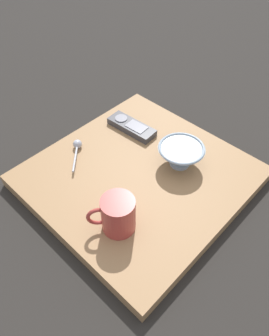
{
  "coord_description": "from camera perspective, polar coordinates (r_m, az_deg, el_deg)",
  "views": [
    {
      "loc": [
        0.41,
        -0.45,
        0.7
      ],
      "look_at": [
        -0.01,
        -0.01,
        0.06
      ],
      "focal_mm": 34.52,
      "sensor_mm": 36.0,
      "label": 1
    }
  ],
  "objects": [
    {
      "name": "tv_remote_near",
      "position": [
        1.02,
        -0.53,
        7.31
      ],
      "size": [
        0.16,
        0.07,
        0.02
      ],
      "color": "#38383D",
      "rests_on": "table"
    },
    {
      "name": "table",
      "position": [
        0.91,
        0.78,
        -1.6
      ],
      "size": [
        0.54,
        0.55,
        0.04
      ],
      "color": "#936D47",
      "rests_on": "ground"
    },
    {
      "name": "cereal_bowl",
      "position": [
        0.9,
        8.17,
        2.39
      ],
      "size": [
        0.13,
        0.13,
        0.06
      ],
      "color": "#8C9EAD",
      "rests_on": "table"
    },
    {
      "name": "teaspoon",
      "position": [
        0.97,
        -10.1,
        3.8
      ],
      "size": [
        0.09,
        0.1,
        0.03
      ],
      "color": "#A3A5B2",
      "rests_on": "table"
    },
    {
      "name": "ground_plane",
      "position": [
        0.93,
        0.77,
        -2.39
      ],
      "size": [
        6.0,
        6.0,
        0.0
      ],
      "primitive_type": "plane",
      "color": "black"
    },
    {
      "name": "coffee_mug",
      "position": [
        0.75,
        -3.03,
        -8.22
      ],
      "size": [
        0.09,
        0.1,
        0.1
      ],
      "color": "#A53833",
      "rests_on": "table"
    }
  ]
}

